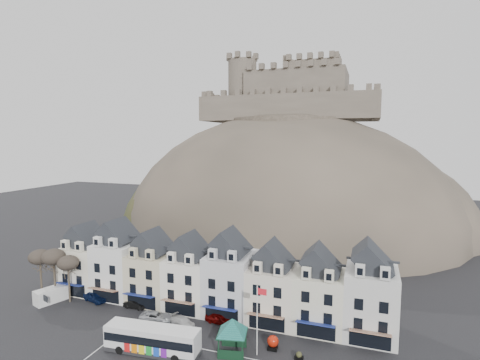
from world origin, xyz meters
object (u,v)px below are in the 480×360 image
bus_shelter (232,326)px  car_navy (95,297)px  car_black (135,305)px  car_white (183,322)px  red_buoy (273,342)px  white_van (51,295)px  car_maroon (219,318)px  car_silver (156,317)px  car_charcoal (232,331)px  flagpole (258,316)px  bus (152,338)px

bus_shelter → car_navy: 27.64m
car_black → bus_shelter: bearing=-108.7°
car_white → car_black: bearing=99.2°
red_buoy → white_van: bearing=177.7°
car_navy → car_maroon: 22.25m
bus_shelter → car_maroon: bus_shelter is taller
red_buoy → car_white: bearing=173.6°
car_navy → car_silver: 13.45m
red_buoy → car_maroon: size_ratio=0.42×
bus_shelter → car_navy: (-26.71, 6.58, -2.74)m
car_navy → car_silver: (13.22, -2.50, -0.11)m
bus_shelter → red_buoy: 5.85m
car_black → car_charcoal: 17.60m
car_navy → car_black: size_ratio=1.25×
car_white → car_charcoal: (7.61, 0.00, -0.00)m
white_van → car_charcoal: bearing=19.5°
flagpole → car_maroon: bearing=142.0°
red_buoy → flagpole: flagpole is taller
bus → car_navy: bus is taller
car_black → flagpole: bearing=-104.6°
red_buoy → white_van: 38.00m
red_buoy → bus_shelter: bearing=-151.0°
car_charcoal → red_buoy: bearing=-101.7°
car_black → red_buoy: bearing=-99.3°
car_white → car_maroon: (4.68, 2.50, 0.11)m
red_buoy → car_navy: 31.55m
car_white → car_maroon: bearing=-38.4°
bus → flagpole: bearing=12.1°
bus → car_silver: size_ratio=2.56×
car_white → car_charcoal: 7.61m
car_black → car_charcoal: bearing=-97.7°
car_white → car_maroon: size_ratio=1.00×
bus_shelter → car_silver: 14.38m
car_silver → car_maroon: size_ratio=1.12×
flagpole → car_charcoal: 7.32m
car_navy → bus_shelter: bearing=-88.1°
bus → white_van: size_ratio=2.23×
bus → car_charcoal: (7.98, 7.29, -1.27)m
car_charcoal → car_white: bearing=92.5°
bus_shelter → car_white: (-9.14, 4.08, -2.91)m
bus_shelter → car_silver: size_ratio=1.46×
red_buoy → car_black: size_ratio=0.49×
car_black → white_van: bearing=100.3°
car_black → car_white: size_ratio=0.86×
white_van → car_maroon: (28.93, 2.50, -0.43)m
car_maroon → car_black: bearing=97.9°
white_van → bus: bearing=2.5°
bus → car_black: size_ratio=3.33×
car_white → red_buoy: bearing=-72.9°
bus → bus_shelter: (9.51, 3.21, 1.64)m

